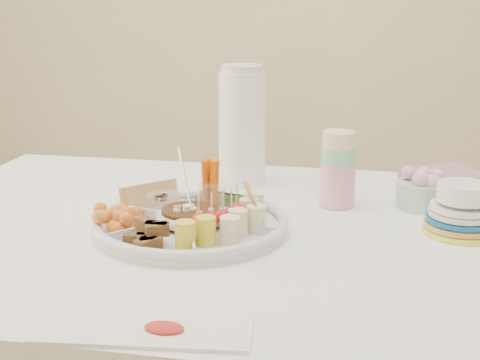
# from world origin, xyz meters

# --- Properties ---
(party_tray) EXTENTS (0.46, 0.46, 0.04)m
(party_tray) POSITION_xyz_m (-0.11, -0.04, 0.78)
(party_tray) COLOR silver
(party_tray) RESTS_ON dining_table
(bean_dip) EXTENTS (0.14, 0.14, 0.04)m
(bean_dip) POSITION_xyz_m (-0.11, -0.04, 0.79)
(bean_dip) COLOR black
(bean_dip) RESTS_ON party_tray
(tortillas) EXTENTS (0.12, 0.12, 0.06)m
(tortillas) POSITION_xyz_m (0.02, -0.00, 0.80)
(tortillas) COLOR #AF6233
(tortillas) RESTS_ON party_tray
(carrot_cucumber) EXTENTS (0.14, 0.14, 0.10)m
(carrot_cucumber) POSITION_xyz_m (-0.08, 0.09, 0.82)
(carrot_cucumber) COLOR #F66705
(carrot_cucumber) RESTS_ON party_tray
(pita_raisins) EXTENTS (0.12, 0.12, 0.05)m
(pita_raisins) POSITION_xyz_m (-0.20, 0.05, 0.80)
(pita_raisins) COLOR tan
(pita_raisins) RESTS_ON party_tray
(cherries) EXTENTS (0.15, 0.15, 0.05)m
(cherries) POSITION_xyz_m (-0.23, -0.08, 0.79)
(cherries) COLOR orange
(cherries) RESTS_ON party_tray
(granola_chunks) EXTENTS (0.13, 0.13, 0.05)m
(granola_chunks) POSITION_xyz_m (-0.14, -0.17, 0.79)
(granola_chunks) COLOR #3C2614
(granola_chunks) RESTS_ON party_tray
(banana_tomato) EXTENTS (0.15, 0.15, 0.10)m
(banana_tomato) POSITION_xyz_m (-0.01, -0.13, 0.82)
(banana_tomato) COLOR #E8CF83
(banana_tomato) RESTS_ON party_tray
(cup_stack) EXTENTS (0.10, 0.10, 0.21)m
(cup_stack) POSITION_xyz_m (0.17, 0.18, 0.86)
(cup_stack) COLOR white
(cup_stack) RESTS_ON dining_table
(thermos) EXTENTS (0.15, 0.15, 0.30)m
(thermos) POSITION_xyz_m (-0.07, 0.33, 0.91)
(thermos) COLOR white
(thermos) RESTS_ON dining_table
(flower_bowl) EXTENTS (0.14, 0.14, 0.09)m
(flower_bowl) POSITION_xyz_m (0.35, 0.21, 0.80)
(flower_bowl) COLOR #A9DDBF
(flower_bowl) RESTS_ON dining_table
(napkin_stack) EXTENTS (0.21, 0.20, 0.05)m
(napkin_stack) POSITION_xyz_m (0.41, 0.33, 0.79)
(napkin_stack) COLOR #B2737C
(napkin_stack) RESTS_ON dining_table
(plate_stack) EXTENTS (0.16, 0.16, 0.09)m
(plate_stack) POSITION_xyz_m (0.42, 0.05, 0.80)
(plate_stack) COLOR gold
(plate_stack) RESTS_ON dining_table
(placemat) EXTENTS (0.31, 0.13, 0.01)m
(placemat) POSITION_xyz_m (-0.06, -0.45, 0.76)
(placemat) COLOR white
(placemat) RESTS_ON dining_table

